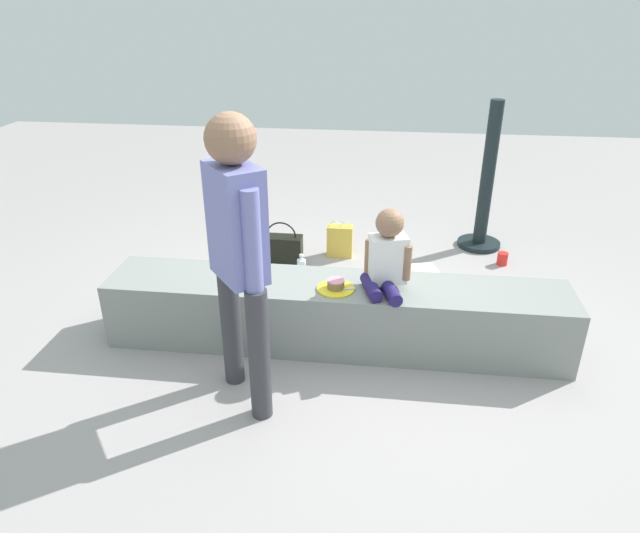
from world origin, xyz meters
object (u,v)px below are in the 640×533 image
at_px(child_seated, 387,255).
at_px(adult_standing, 238,241).
at_px(cake_plate, 336,286).
at_px(water_bottle_near_gift, 302,268).
at_px(gift_bag, 340,241).
at_px(cake_box_white, 420,282).
at_px(handbag_black_leather, 282,250).
at_px(party_cup_red, 502,259).

relative_size(child_seated, adult_standing, 0.32).
relative_size(cake_plate, water_bottle_near_gift, 1.07).
bearing_deg(cake_plate, gift_bag, 94.00).
distance_m(gift_bag, water_bottle_near_gift, 0.53).
xyz_separation_m(cake_plate, cake_box_white, (0.54, 0.81, -0.36)).
bearing_deg(handbag_black_leather, party_cup_red, 7.87).
xyz_separation_m(cake_plate, party_cup_red, (1.22, 1.35, -0.39)).
distance_m(cake_plate, party_cup_red, 1.86).
bearing_deg(water_bottle_near_gift, child_seated, -53.19).
bearing_deg(child_seated, cake_box_white, 71.32).
relative_size(adult_standing, handbag_black_leather, 4.04).
relative_size(adult_standing, gift_bag, 5.01).
height_order(gift_bag, water_bottle_near_gift, gift_bag).
distance_m(cake_plate, handbag_black_leather, 1.27).
bearing_deg(water_bottle_near_gift, handbag_black_leather, 132.01).
height_order(cake_plate, cake_box_white, cake_plate).
height_order(cake_plate, party_cup_red, cake_plate).
height_order(cake_box_white, handbag_black_leather, handbag_black_leather).
bearing_deg(cake_box_white, cake_plate, -123.62).
xyz_separation_m(child_seated, party_cup_red, (0.93, 1.30, -0.58)).
bearing_deg(gift_bag, child_seated, -73.80).
bearing_deg(handbag_black_leather, adult_standing, -86.05).
bearing_deg(party_cup_red, child_seated, -125.68).
bearing_deg(party_cup_red, cake_box_white, -141.36).
height_order(gift_bag, cake_box_white, gift_bag).
bearing_deg(party_cup_red, adult_standing, -131.51).
distance_m(party_cup_red, handbag_black_leather, 1.77).
relative_size(gift_bag, party_cup_red, 2.99).
bearing_deg(gift_bag, handbag_black_leather, -149.70).
bearing_deg(party_cup_red, cake_plate, -131.94).
xyz_separation_m(gift_bag, handbag_black_leather, (-0.44, -0.26, 0.00)).
distance_m(cake_plate, gift_bag, 1.41).
distance_m(water_bottle_near_gift, party_cup_red, 1.63).
height_order(gift_bag, party_cup_red, gift_bag).
height_order(child_seated, gift_bag, child_seated).
distance_m(water_bottle_near_gift, cake_box_white, 0.89).
bearing_deg(gift_bag, adult_standing, -99.98).
bearing_deg(gift_bag, water_bottle_near_gift, -117.75).
height_order(water_bottle_near_gift, cake_box_white, water_bottle_near_gift).
bearing_deg(cake_box_white, handbag_black_leather, 164.56).
distance_m(gift_bag, handbag_black_leather, 0.51).
xyz_separation_m(child_seated, cake_plate, (-0.29, -0.06, -0.19)).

